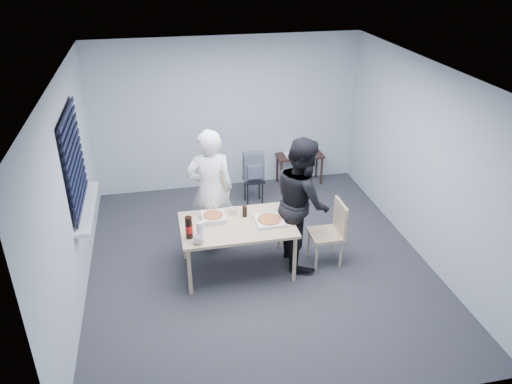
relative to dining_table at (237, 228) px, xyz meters
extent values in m
plane|color=#29292E|center=(0.30, 0.10, -0.64)|extent=(5.00, 5.00, 0.00)
plane|color=white|center=(0.30, 0.10, 1.96)|extent=(5.00, 5.00, 0.00)
plane|color=silver|center=(0.30, 2.60, 0.66)|extent=(4.50, 0.00, 4.50)
plane|color=silver|center=(0.30, -2.40, 0.66)|extent=(4.50, 0.00, 4.50)
plane|color=silver|center=(-1.95, 0.10, 0.66)|extent=(0.00, 5.00, 5.00)
plane|color=silver|center=(2.55, 0.10, 0.66)|extent=(0.00, 5.00, 5.00)
plane|color=black|center=(-1.93, 0.50, 0.91)|extent=(0.00, 1.30, 1.30)
cube|color=black|center=(-1.90, 0.50, 0.91)|extent=(0.04, 1.30, 1.25)
cube|color=silver|center=(-1.86, 0.50, 0.24)|extent=(0.18, 1.42, 0.05)
cube|color=#CEB385|center=(0.00, 0.00, 0.04)|extent=(1.45, 0.92, 0.04)
cylinder|color=#CEB385|center=(-0.66, -0.40, -0.31)|extent=(0.05, 0.05, 0.67)
cylinder|color=#CEB385|center=(-0.66, 0.40, -0.31)|extent=(0.05, 0.05, 0.67)
cylinder|color=#CEB385|center=(0.66, -0.40, -0.31)|extent=(0.05, 0.05, 0.67)
cylinder|color=#CEB385|center=(0.66, 0.40, -0.31)|extent=(0.05, 0.05, 0.67)
cube|color=#CEB385|center=(-0.14, 0.90, -0.21)|extent=(0.42, 0.42, 0.04)
cube|color=#CEB385|center=(-0.14, 1.09, 0.03)|extent=(0.42, 0.04, 0.44)
cylinder|color=#CEB385|center=(-0.31, 0.73, -0.44)|extent=(0.03, 0.03, 0.41)
cylinder|color=#CEB385|center=(-0.31, 1.07, -0.44)|extent=(0.03, 0.03, 0.41)
cylinder|color=#CEB385|center=(0.03, 0.73, -0.44)|extent=(0.03, 0.03, 0.41)
cylinder|color=#CEB385|center=(0.03, 1.07, -0.44)|extent=(0.03, 0.03, 0.41)
cube|color=#CEB385|center=(1.18, -0.06, -0.21)|extent=(0.42, 0.42, 0.04)
cube|color=#CEB385|center=(1.37, -0.06, 0.03)|extent=(0.04, 0.42, 0.44)
cylinder|color=#CEB385|center=(1.01, -0.23, -0.44)|extent=(0.03, 0.03, 0.41)
cylinder|color=#CEB385|center=(1.01, 0.11, -0.44)|extent=(0.03, 0.03, 0.41)
cylinder|color=#CEB385|center=(1.35, -0.23, -0.44)|extent=(0.03, 0.03, 0.41)
cylinder|color=#CEB385|center=(1.35, 0.11, -0.44)|extent=(0.03, 0.03, 0.41)
imported|color=white|center=(-0.26, 0.64, 0.24)|extent=(0.65, 0.42, 1.77)
imported|color=black|center=(0.88, 0.08, 0.24)|extent=(0.47, 0.86, 1.77)
cube|color=#371C16|center=(1.54, 2.38, -0.12)|extent=(0.82, 0.36, 0.04)
cylinder|color=#371C16|center=(1.17, 2.23, -0.39)|extent=(0.04, 0.04, 0.51)
cylinder|color=#371C16|center=(1.17, 2.52, -0.39)|extent=(0.04, 0.04, 0.51)
cylinder|color=#371C16|center=(1.91, 2.23, -0.39)|extent=(0.04, 0.04, 0.51)
cylinder|color=#371C16|center=(1.91, 2.52, -0.39)|extent=(0.04, 0.04, 0.51)
cube|color=black|center=(0.58, 1.78, -0.21)|extent=(0.33, 0.33, 0.04)
cylinder|color=black|center=(0.46, 1.66, -0.44)|extent=(0.04, 0.04, 0.42)
cylinder|color=black|center=(0.46, 1.90, -0.44)|extent=(0.04, 0.04, 0.42)
cylinder|color=black|center=(0.70, 1.66, -0.44)|extent=(0.04, 0.04, 0.42)
cylinder|color=black|center=(0.70, 1.90, -0.44)|extent=(0.04, 0.04, 0.42)
cube|color=slate|center=(0.58, 1.78, 0.04)|extent=(0.33, 0.17, 0.46)
cube|color=slate|center=(0.58, 1.66, -0.02)|extent=(0.24, 0.07, 0.22)
cube|color=silver|center=(-0.28, 0.17, 0.08)|extent=(0.31, 0.31, 0.03)
cube|color=silver|center=(-0.28, 0.17, 0.11)|extent=(0.31, 0.31, 0.03)
cylinder|color=#CC7F38|center=(-0.28, 0.17, 0.13)|extent=(0.26, 0.26, 0.01)
cube|color=silver|center=(0.41, -0.04, 0.08)|extent=(0.36, 0.36, 0.04)
cylinder|color=#CC7F38|center=(0.41, -0.04, 0.10)|extent=(0.30, 0.30, 0.01)
imported|color=white|center=(-0.53, -0.36, 0.11)|extent=(0.17, 0.17, 0.10)
imported|color=white|center=(-0.01, 0.26, 0.11)|extent=(0.10, 0.10, 0.09)
cylinder|color=black|center=(0.13, 0.17, 0.13)|extent=(0.07, 0.07, 0.14)
cylinder|color=black|center=(-0.62, -0.21, 0.20)|extent=(0.09, 0.09, 0.29)
cylinder|color=red|center=(-0.62, -0.21, 0.18)|extent=(0.09, 0.09, 0.10)
cylinder|color=silver|center=(-0.49, -0.21, 0.16)|extent=(0.10, 0.10, 0.20)
torus|color=red|center=(0.23, -0.28, 0.06)|extent=(0.06, 0.06, 0.00)
cube|color=white|center=(1.39, 2.41, -0.09)|extent=(0.31, 0.36, 0.01)
cube|color=black|center=(1.76, 2.42, -0.07)|extent=(0.13, 0.10, 0.05)
camera|label=1|loc=(-0.89, -5.42, 3.32)|focal=35.00mm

